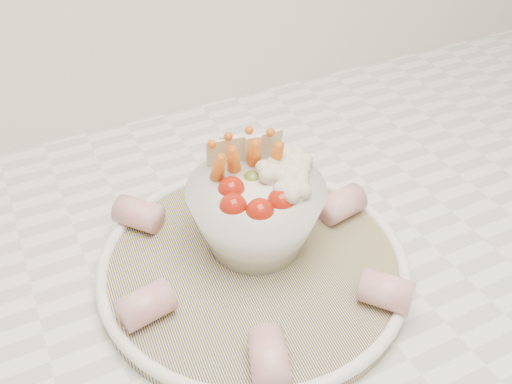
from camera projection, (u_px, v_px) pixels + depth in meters
name	position (u px, v px, depth m)	size (l,w,h in m)	color
serving_platter	(253.00, 264.00, 0.58)	(0.33, 0.33, 0.02)	navy
veggie_bowl	(257.00, 210.00, 0.57)	(0.14, 0.14, 0.11)	silver
cured_meat_rolls	(253.00, 250.00, 0.56)	(0.29, 0.29, 0.03)	#BF5765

